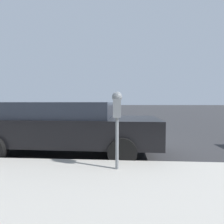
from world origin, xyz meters
TOP-DOWN VIEW (x-y plane):
  - ground_plane at (0.00, 0.00)m, footprint 220.00×220.00m
  - parking_meter at (-2.68, -0.59)m, footprint 0.21×0.19m
  - car_black at (-1.13, 0.85)m, footprint 2.15×4.89m

SIDE VIEW (x-z plane):
  - ground_plane at x=0.00m, z-range 0.00..0.00m
  - car_black at x=-1.13m, z-range 0.06..1.47m
  - parking_meter at x=-2.68m, z-range 0.55..1.97m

